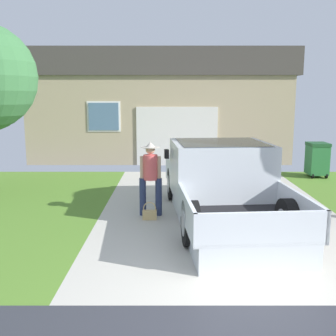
# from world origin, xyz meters

# --- Properties ---
(pickup_truck) EXTENTS (2.45, 5.47, 1.60)m
(pickup_truck) POSITION_xyz_m (0.00, 3.91, 0.71)
(pickup_truck) COLOR silver
(pickup_truck) RESTS_ON ground
(person_with_hat) EXTENTS (0.49, 0.40, 1.61)m
(person_with_hat) POSITION_xyz_m (-1.50, 3.89, 0.92)
(person_with_hat) COLOR navy
(person_with_hat) RESTS_ON ground
(handbag) EXTENTS (0.30, 0.16, 0.37)m
(handbag) POSITION_xyz_m (-1.51, 3.58, 0.11)
(handbag) COLOR tan
(handbag) RESTS_ON ground
(house_with_garage) EXTENTS (10.39, 5.47, 4.33)m
(house_with_garage) POSITION_xyz_m (-1.44, 12.98, 2.19)
(house_with_garage) COLOR tan
(house_with_garage) RESTS_ON ground
(wheeled_trash_bin) EXTENTS (0.60, 0.72, 1.10)m
(wheeled_trash_bin) POSITION_xyz_m (3.66, 8.14, 0.60)
(wheeled_trash_bin) COLOR #286B38
(wheeled_trash_bin) RESTS_ON ground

